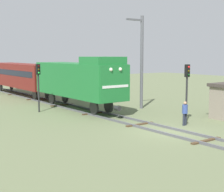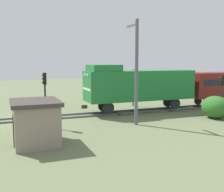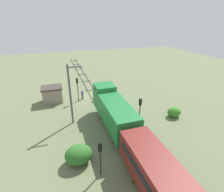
{
  "view_description": "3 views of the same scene",
  "coord_description": "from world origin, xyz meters",
  "px_view_note": "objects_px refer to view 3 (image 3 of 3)",
  "views": [
    {
      "loc": [
        -15.73,
        -15.03,
        4.97
      ],
      "look_at": [
        0.52,
        6.87,
        1.63
      ],
      "focal_mm": 55.0,
      "sensor_mm": 36.0,
      "label": 1
    },
    {
      "loc": [
        25.06,
        -1.53,
        5.2
      ],
      "look_at": [
        0.37,
        8.1,
        1.79
      ],
      "focal_mm": 45.0,
      "sensor_mm": 36.0,
      "label": 2
    },
    {
      "loc": [
        6.37,
        30.12,
        13.46
      ],
      "look_at": [
        -1.21,
        7.15,
        2.73
      ],
      "focal_mm": 28.0,
      "sensor_mm": 36.0,
      "label": 3
    }
  ],
  "objects_px": {
    "traffic_signal_far": "(100,153)",
    "catenary_mast": "(71,94)",
    "worker_near_track": "(82,94)",
    "relay_hut": "(52,94)",
    "traffic_signal_near": "(77,85)",
    "locomotive": "(113,108)",
    "traffic_signal_mid": "(140,108)"
  },
  "relations": [
    {
      "from": "traffic_signal_far",
      "to": "catenary_mast",
      "type": "height_order",
      "value": "catenary_mast"
    },
    {
      "from": "traffic_signal_mid",
      "to": "catenary_mast",
      "type": "xyz_separation_m",
      "value": [
        8.34,
        -3.75,
        1.56
      ]
    },
    {
      "from": "traffic_signal_far",
      "to": "locomotive",
      "type": "bearing_deg",
      "value": -116.43
    },
    {
      "from": "worker_near_track",
      "to": "traffic_signal_far",
      "type": "bearing_deg",
      "value": -114.31
    },
    {
      "from": "worker_near_track",
      "to": "traffic_signal_mid",
      "type": "bearing_deg",
      "value": -83.12
    },
    {
      "from": "traffic_signal_near",
      "to": "locomotive",
      "type": "bearing_deg",
      "value": 108.38
    },
    {
      "from": "locomotive",
      "to": "traffic_signal_near",
      "type": "height_order",
      "value": "locomotive"
    },
    {
      "from": "traffic_signal_near",
      "to": "relay_hut",
      "type": "distance_m",
      "value": 4.73
    },
    {
      "from": "traffic_signal_far",
      "to": "traffic_signal_near",
      "type": "bearing_deg",
      "value": -91.36
    },
    {
      "from": "traffic_signal_far",
      "to": "worker_near_track",
      "type": "bearing_deg",
      "value": -93.93
    },
    {
      "from": "locomotive",
      "to": "relay_hut",
      "type": "height_order",
      "value": "locomotive"
    },
    {
      "from": "traffic_signal_near",
      "to": "traffic_signal_far",
      "type": "xyz_separation_m",
      "value": [
        0.4,
        16.88,
        -0.35
      ]
    },
    {
      "from": "traffic_signal_near",
      "to": "catenary_mast",
      "type": "height_order",
      "value": "catenary_mast"
    },
    {
      "from": "worker_near_track",
      "to": "traffic_signal_near",
      "type": "bearing_deg",
      "value": -164.77
    },
    {
      "from": "traffic_signal_far",
      "to": "catenary_mast",
      "type": "xyz_separation_m",
      "value": [
        1.34,
        -9.94,
        1.83
      ]
    },
    {
      "from": "locomotive",
      "to": "traffic_signal_near",
      "type": "relative_size",
      "value": 2.74
    },
    {
      "from": "traffic_signal_near",
      "to": "catenary_mast",
      "type": "relative_size",
      "value": 0.51
    },
    {
      "from": "worker_near_track",
      "to": "locomotive",
      "type": "bearing_deg",
      "value": -97.14
    },
    {
      "from": "locomotive",
      "to": "worker_near_track",
      "type": "relative_size",
      "value": 6.82
    },
    {
      "from": "traffic_signal_near",
      "to": "traffic_signal_mid",
      "type": "relative_size",
      "value": 1.03
    },
    {
      "from": "traffic_signal_near",
      "to": "traffic_signal_far",
      "type": "height_order",
      "value": "traffic_signal_near"
    },
    {
      "from": "relay_hut",
      "to": "traffic_signal_mid",
      "type": "bearing_deg",
      "value": 132.51
    },
    {
      "from": "traffic_signal_near",
      "to": "relay_hut",
      "type": "bearing_deg",
      "value": -15.6
    },
    {
      "from": "traffic_signal_mid",
      "to": "traffic_signal_far",
      "type": "xyz_separation_m",
      "value": [
        7.0,
        6.19,
        -0.28
      ]
    },
    {
      "from": "locomotive",
      "to": "catenary_mast",
      "type": "xyz_separation_m",
      "value": [
        4.94,
        -2.69,
        1.66
      ]
    },
    {
      "from": "relay_hut",
      "to": "traffic_signal_far",
      "type": "bearing_deg",
      "value": 102.17
    },
    {
      "from": "traffic_signal_far",
      "to": "worker_near_track",
      "type": "xyz_separation_m",
      "value": [
        -1.2,
        -17.45,
        -1.6
      ]
    },
    {
      "from": "traffic_signal_mid",
      "to": "worker_near_track",
      "type": "height_order",
      "value": "traffic_signal_mid"
    },
    {
      "from": "worker_near_track",
      "to": "relay_hut",
      "type": "bearing_deg",
      "value": 152.61
    },
    {
      "from": "traffic_signal_near",
      "to": "traffic_signal_mid",
      "type": "xyz_separation_m",
      "value": [
        -6.6,
        10.69,
        -0.07
      ]
    },
    {
      "from": "traffic_signal_near",
      "to": "relay_hut",
      "type": "relative_size",
      "value": 1.21
    },
    {
      "from": "locomotive",
      "to": "relay_hut",
      "type": "xyz_separation_m",
      "value": [
        7.5,
        -10.83,
        -1.38
      ]
    }
  ]
}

